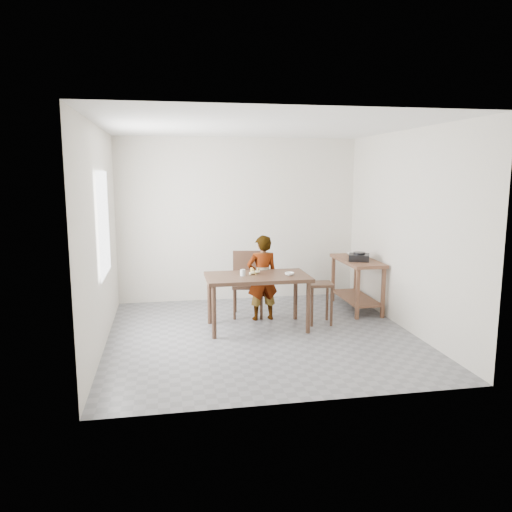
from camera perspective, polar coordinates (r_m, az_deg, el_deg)
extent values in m
cube|color=slate|center=(6.72, 0.62, -9.18)|extent=(4.00, 4.00, 0.04)
cube|color=white|center=(6.39, 0.67, 14.79)|extent=(4.00, 4.00, 0.04)
cube|color=silver|center=(8.39, -2.00, 4.16)|extent=(4.00, 0.04, 2.70)
cube|color=silver|center=(4.47, 5.61, -0.62)|extent=(4.00, 0.04, 2.70)
cube|color=silver|center=(6.34, -17.58, 1.99)|extent=(0.04, 4.00, 2.70)
cube|color=silver|center=(7.08, 16.93, 2.76)|extent=(0.04, 4.00, 2.70)
cube|color=white|center=(6.52, -16.99, 3.53)|extent=(0.02, 1.10, 1.30)
imported|color=white|center=(7.24, 0.72, -2.51)|extent=(0.48, 0.34, 1.25)
cylinder|color=silver|center=(6.75, -1.53, -1.92)|extent=(0.08, 0.08, 0.09)
imported|color=white|center=(6.81, 3.83, -2.05)|extent=(0.15, 0.15, 0.04)
imported|color=white|center=(8.24, 11.00, 0.20)|extent=(0.23, 0.23, 0.05)
cube|color=black|center=(7.79, 11.70, -0.16)|extent=(0.40, 0.40, 0.10)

